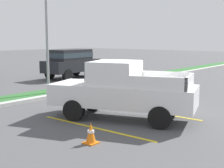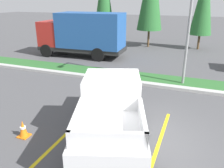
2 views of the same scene
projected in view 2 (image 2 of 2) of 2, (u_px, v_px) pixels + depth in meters
The scene contains 9 objects.
ground_plane at pixel (141, 138), 7.73m from camera, with size 120.00×120.00×0.00m, color #4C4C4F.
parking_line_near at pixel (72, 129), 8.28m from camera, with size 0.12×4.80×0.01m, color yellow.
parking_line_far at pixel (157, 148), 7.23m from camera, with size 0.12×4.80×0.01m, color yellow.
curb_strip at pixel (165, 86), 12.07m from camera, with size 56.00×0.40×0.15m, color #B2B2AD.
grass_median at pixel (168, 80), 13.05m from camera, with size 56.00×1.80×0.06m, color #2D662D.
pickup_truck_main at pixel (112, 109), 7.44m from camera, with size 3.48×5.55×2.10m.
cargo_truck_distant at pixel (83, 33), 17.98m from camera, with size 6.91×2.77×3.40m.
street_light at pixel (191, 7), 11.06m from camera, with size 0.24×1.49×6.95m.
traffic_cone at pixel (23, 129), 7.72m from camera, with size 0.36×0.36×0.60m.
Camera 2 is at (1.48, -6.51, 4.41)m, focal length 36.86 mm.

